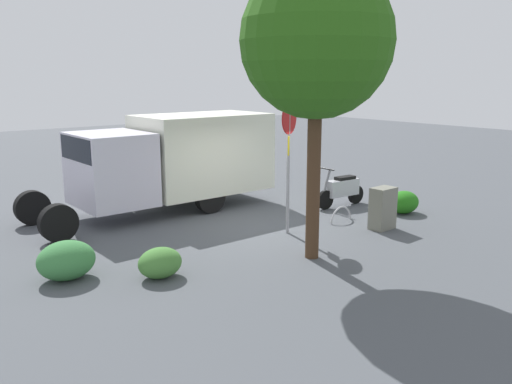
{
  "coord_description": "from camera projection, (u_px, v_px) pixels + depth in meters",
  "views": [
    {
      "loc": [
        8.22,
        10.05,
        3.79
      ],
      "look_at": [
        0.17,
        0.06,
        1.0
      ],
      "focal_mm": 37.5,
      "sensor_mm": 36.0,
      "label": 1
    }
  ],
  "objects": [
    {
      "name": "shrub_by_tree",
      "position": [
        160.0,
        263.0,
        10.2
      ],
      "size": [
        0.87,
        0.71,
        0.59
      ],
      "primitive_type": "ellipsoid",
      "color": "#478237",
      "rests_on": "ground"
    },
    {
      "name": "shrub_mid_verge",
      "position": [
        404.0,
        202.0,
        15.0
      ],
      "size": [
        0.93,
        0.76,
        0.63
      ],
      "primitive_type": "ellipsoid",
      "color": "#237217",
      "rests_on": "ground"
    },
    {
      "name": "motorcycle",
      "position": [
        342.0,
        189.0,
        15.78
      ],
      "size": [
        1.81,
        0.55,
        1.2
      ],
      "rotation": [
        0.0,
        0.0,
        -0.06
      ],
      "color": "black",
      "rests_on": "ground"
    },
    {
      "name": "ground_plane",
      "position": [
        260.0,
        229.0,
        13.49
      ],
      "size": [
        60.0,
        60.0,
        0.0
      ],
      "primitive_type": "plane",
      "color": "#4B4F54"
    },
    {
      "name": "street_tree",
      "position": [
        317.0,
        42.0,
        10.47
      ],
      "size": [
        3.07,
        3.07,
        5.99
      ],
      "color": "#47301E",
      "rests_on": "ground"
    },
    {
      "name": "bike_rack_hoop",
      "position": [
        341.0,
        222.0,
        14.19
      ],
      "size": [
        0.85,
        0.11,
        0.85
      ],
      "primitive_type": "torus",
      "rotation": [
        1.57,
        0.0,
        0.07
      ],
      "color": "#B7B7BC",
      "rests_on": "ground"
    },
    {
      "name": "shrub_near_sign",
      "position": [
        66.0,
        260.0,
        10.1
      ],
      "size": [
        1.1,
        0.9,
        0.75
      ],
      "primitive_type": "ellipsoid",
      "color": "#3B8041",
      "rests_on": "ground"
    },
    {
      "name": "utility_cabinet",
      "position": [
        383.0,
        208.0,
        13.42
      ],
      "size": [
        0.65,
        0.44,
        1.07
      ],
      "primitive_type": "cube",
      "rotation": [
        0.0,
        0.0,
        0.04
      ],
      "color": "slate",
      "rests_on": "ground"
    },
    {
      "name": "box_truck_near",
      "position": [
        173.0,
        157.0,
        15.14
      ],
      "size": [
        7.01,
        2.23,
        2.7
      ],
      "rotation": [
        0.0,
        0.0,
        0.01
      ],
      "color": "black",
      "rests_on": "ground"
    },
    {
      "name": "stop_sign",
      "position": [
        289.0,
        147.0,
        12.72
      ],
      "size": [
        0.71,
        0.33,
        3.19
      ],
      "color": "#9E9EA3",
      "rests_on": "ground"
    }
  ]
}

